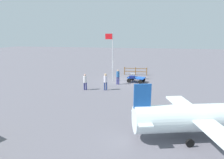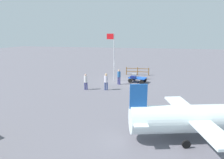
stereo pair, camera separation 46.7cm
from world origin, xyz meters
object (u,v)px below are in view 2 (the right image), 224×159
object	(u,v)px
worker_supervisor	(86,81)
flagpole	(113,53)
suitcase_tan	(134,75)
worker_lead	(119,76)
worker_trailing	(106,80)
airplane_near	(199,118)
luggage_cart	(137,79)
suitcase_maroon	(133,77)

from	to	relation	value
worker_supervisor	flagpole	world-z (taller)	flagpole
suitcase_tan	worker_lead	world-z (taller)	worker_lead
suitcase_tan	worker_trailing	bearing A→B (deg)	61.75
worker_supervisor	airplane_near	world-z (taller)	airplane_near
worker_lead	worker_supervisor	world-z (taller)	worker_lead
worker_trailing	airplane_near	world-z (taller)	airplane_near
airplane_near	flagpole	world-z (taller)	flagpole
worker_supervisor	flagpole	size ratio (longest dim) A/B	0.29
luggage_cart	worker_supervisor	world-z (taller)	worker_supervisor
luggage_cart	suitcase_maroon	xyz separation A→B (m)	(0.44, 0.49, 0.27)
suitcase_tan	airplane_near	xyz separation A→B (m)	(-5.07, 12.53, 0.41)
luggage_cart	flagpole	xyz separation A→B (m)	(2.96, -0.02, 2.98)
suitcase_maroon	worker_trailing	size ratio (longest dim) A/B	0.39
worker_lead	flagpole	size ratio (longest dim) A/B	0.29
luggage_cart	worker_lead	bearing A→B (deg)	37.89
worker_trailing	flagpole	bearing A→B (deg)	-86.82
suitcase_tan	flagpole	bearing A→B (deg)	4.35
luggage_cart	suitcase_tan	bearing A→B (deg)	-26.59
worker_lead	worker_trailing	world-z (taller)	worker_trailing
worker_lead	airplane_near	distance (m)	12.67
worker_supervisor	airplane_near	size ratio (longest dim) A/B	0.22
worker_trailing	airplane_near	size ratio (longest dim) A/B	0.23
worker_supervisor	luggage_cart	bearing A→B (deg)	-137.05
flagpole	worker_supervisor	bearing A→B (deg)	67.75
suitcase_tan	worker_trailing	world-z (taller)	worker_trailing
worker_supervisor	airplane_near	xyz separation A→B (m)	(-9.45, 7.86, 0.23)
worker_trailing	worker_supervisor	size ratio (longest dim) A/B	1.04
luggage_cart	worker_supervisor	distance (m)	6.57
airplane_near	flagpole	size ratio (longest dim) A/B	1.33
luggage_cart	worker_supervisor	bearing A→B (deg)	42.95
luggage_cart	worker_trailing	xyz separation A→B (m)	(2.73, 4.10, 0.58)
worker_trailing	worker_supervisor	xyz separation A→B (m)	(2.06, 0.36, -0.06)
luggage_cart	flagpole	bearing A→B (deg)	-0.29
luggage_cart	flagpole	distance (m)	4.20
suitcase_maroon	worker_supervisor	distance (m)	5.89
worker_lead	suitcase_maroon	bearing A→B (deg)	-145.89
worker_lead	flagpole	distance (m)	3.04
suitcase_tan	airplane_near	size ratio (longest dim) A/B	0.07
suitcase_tan	flagpole	size ratio (longest dim) A/B	0.09
worker_supervisor	airplane_near	bearing A→B (deg)	140.23
worker_supervisor	worker_lead	bearing A→B (deg)	-134.06
worker_lead	worker_supervisor	xyz separation A→B (m)	(2.87, 2.96, -0.04)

